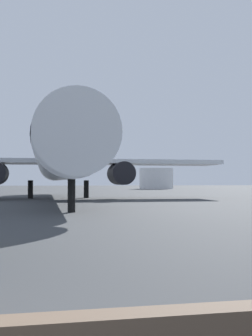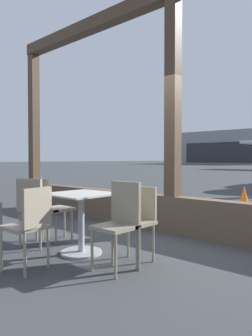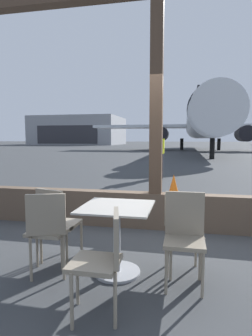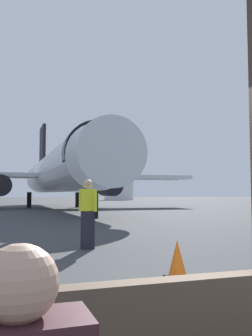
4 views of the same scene
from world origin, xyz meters
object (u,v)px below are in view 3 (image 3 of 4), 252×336
object	(u,v)px
cafe_chair_aisle_right	(56,219)
traffic_cone	(174,187)
cafe_chair_aisle_left	(48,226)
dining_table	(117,235)
distant_hangar	(80,131)
ground_crew_worker	(159,155)
airplane	(202,123)
cafe_chair_window_right	(104,254)
cafe_chair_side_extra	(183,225)
cafe_chair_window_left	(184,231)

from	to	relation	value
cafe_chair_aisle_right	traffic_cone	distance (m)	4.23
cafe_chair_aisle_left	traffic_cone	world-z (taller)	cafe_chair_aisle_left
dining_table	traffic_cone	distance (m)	4.15
cafe_chair_aisle_right	traffic_cone	bearing A→B (deg)	73.22
distant_hangar	ground_crew_worker	bearing A→B (deg)	-66.31
airplane	distant_hangar	size ratio (longest dim) A/B	1.59
cafe_chair_window_right	cafe_chair_side_extra	size ratio (longest dim) A/B	1.03
cafe_chair_aisle_left	traffic_cone	xyz separation A→B (m)	(1.17, 4.35, -0.27)
airplane	distant_hangar	xyz separation A→B (m)	(-29.58, 35.96, 0.19)
cafe_chair_window_left	cafe_chair_aisle_right	distance (m)	1.49
ground_crew_worker	cafe_chair_side_extra	bearing A→B (deg)	-82.69
cafe_chair_side_extra	airplane	xyz separation A→B (m)	(1.98, 32.25, 2.87)
cafe_chair_window_left	cafe_chair_side_extra	bearing A→B (deg)	92.38
cafe_chair_aisle_right	ground_crew_worker	distance (m)	7.65
cafe_chair_aisle_left	dining_table	bearing A→B (deg)	18.14
dining_table	ground_crew_worker	xyz separation A→B (m)	(-0.24, 7.70, 0.47)
dining_table	traffic_cone	xyz separation A→B (m)	(0.46, 4.12, -0.14)
cafe_chair_side_extra	cafe_chair_aisle_right	bearing A→B (deg)	-174.04
cafe_chair_aisle_left	cafe_chair_aisle_right	xyz separation A→B (m)	(-0.05, 0.31, -0.01)
cafe_chair_window_left	dining_table	bearing A→B (deg)	174.75
dining_table	cafe_chair_window_right	xyz separation A→B (m)	(0.08, -0.76, 0.10)
cafe_chair_aisle_left	airplane	size ratio (longest dim) A/B	0.03
cafe_chair_aisle_right	cafe_chair_window_left	bearing A→B (deg)	-5.43
cafe_chair_aisle_left	cafe_chair_aisle_right	distance (m)	0.31
dining_table	cafe_chair_aisle_left	distance (m)	0.75
dining_table	airplane	size ratio (longest dim) A/B	0.02
cafe_chair_aisle_left	cafe_chair_window_right	bearing A→B (deg)	-34.12
cafe_chair_window_right	distant_hangar	world-z (taller)	distant_hangar
cafe_chair_aisle_right	airplane	size ratio (longest dim) A/B	0.03
dining_table	cafe_chair_window_right	size ratio (longest dim) A/B	0.85
cafe_chair_aisle_right	distant_hangar	xyz separation A→B (m)	(-26.13, 68.36, 3.05)
cafe_chair_window_left	distant_hangar	xyz separation A→B (m)	(-27.61, 68.50, 3.04)
cafe_chair_window_right	cafe_chair_side_extra	world-z (taller)	cafe_chair_window_right
cafe_chair_side_extra	cafe_chair_window_right	bearing A→B (deg)	-122.83
cafe_chair_aisle_right	traffic_cone	xyz separation A→B (m)	(1.22, 4.04, -0.26)
cafe_chair_window_right	airplane	xyz separation A→B (m)	(2.61, 33.24, 2.86)
dining_table	traffic_cone	world-z (taller)	dining_table
cafe_chair_aisle_left	distant_hangar	distance (m)	73.55
cafe_chair_side_extra	distant_hangar	world-z (taller)	distant_hangar
traffic_cone	distant_hangar	xyz separation A→B (m)	(-27.35, 64.32, 3.31)
cafe_chair_window_right	distant_hangar	size ratio (longest dim) A/B	0.04
cafe_chair_side_extra	cafe_chair_window_left	bearing A→B (deg)	-87.62
cafe_chair_aisle_right	distant_hangar	world-z (taller)	distant_hangar
cafe_chair_window_left	cafe_chair_side_extra	world-z (taller)	cafe_chair_window_left
cafe_chair_window_left	cafe_chair_side_extra	size ratio (longest dim) A/B	1.09
cafe_chair_window_left	cafe_chair_aisle_left	xyz separation A→B (m)	(-1.43, -0.16, 0.00)
dining_table	airplane	bearing A→B (deg)	85.26
cafe_chair_aisle_left	traffic_cone	bearing A→B (deg)	75.00
ground_crew_worker	traffic_cone	bearing A→B (deg)	-78.92
cafe_chair_aisle_left	ground_crew_worker	size ratio (longest dim) A/B	0.54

